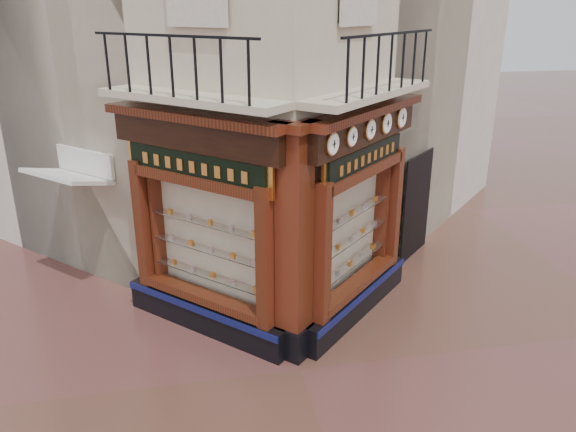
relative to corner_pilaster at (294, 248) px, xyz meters
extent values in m
plane|color=#543227|center=(0.00, -0.50, -1.95)|extent=(80.00, 80.00, 0.00)
cube|color=beige|center=(-2.47, 8.13, 3.55)|extent=(11.31, 11.31, 11.00)
cube|color=beige|center=(2.47, 8.13, 3.55)|extent=(11.31, 11.31, 11.00)
cube|color=black|center=(-1.44, 1.04, -1.67)|extent=(2.72, 2.72, 0.55)
cube|color=#0E1347|center=(-1.57, 0.91, -1.46)|extent=(2.50, 2.50, 0.12)
cube|color=#341609|center=(-0.45, 0.05, -0.17)|extent=(0.37, 0.37, 2.45)
cube|color=#341609|center=(-2.43, 2.03, -0.17)|extent=(0.37, 0.37, 2.45)
cube|color=#FFF2C1|center=(-1.20, 1.27, -0.20)|extent=(1.80, 1.80, 2.10)
cube|color=black|center=(-1.42, 1.05, 1.65)|extent=(2.69, 2.69, 0.50)
cube|color=#341609|center=(-1.47, 1.00, 1.96)|extent=(2.86, 2.86, 0.14)
cube|color=black|center=(1.44, 1.04, -1.67)|extent=(2.72, 2.72, 0.55)
cube|color=#0E1347|center=(1.57, 0.91, -1.46)|extent=(2.50, 2.50, 0.12)
cube|color=#341609|center=(0.45, 0.05, -0.17)|extent=(0.37, 0.37, 2.45)
cube|color=#341609|center=(2.43, 2.03, -0.17)|extent=(0.37, 0.37, 2.45)
cube|color=#FFF2C1|center=(1.20, 1.27, -0.20)|extent=(1.80, 1.80, 2.10)
cube|color=black|center=(1.42, 1.05, 1.65)|extent=(2.69, 2.69, 0.50)
cube|color=#341609|center=(1.47, 1.00, 1.96)|extent=(2.86, 2.86, 0.14)
cube|color=black|center=(0.00, 0.00, -1.67)|extent=(0.78, 0.78, 0.55)
cube|color=#341609|center=(0.00, 0.00, 0.25)|extent=(0.64, 0.64, 3.50)
cube|color=#341609|center=(0.00, 0.00, 1.96)|extent=(0.85, 0.85, 0.14)
cube|color=beige|center=(-1.48, 0.99, 2.25)|extent=(2.97, 2.97, 0.12)
cube|color=black|center=(-1.72, 0.76, 3.20)|extent=(2.36, 2.36, 0.04)
cube|color=beige|center=(1.48, 0.99, 2.25)|extent=(2.97, 2.97, 0.12)
cube|color=black|center=(1.72, 0.76, 3.20)|extent=(2.36, 2.36, 0.04)
cylinder|color=#B7803D|center=(0.56, -0.03, 1.67)|extent=(0.29, 0.29, 0.36)
cylinder|color=white|center=(0.58, -0.05, 1.67)|extent=(0.23, 0.23, 0.31)
cube|color=black|center=(0.59, -0.06, 1.67)|extent=(0.02, 0.02, 0.12)
cube|color=black|center=(0.59, -0.06, 1.67)|extent=(0.07, 0.07, 0.01)
cylinder|color=#B7803D|center=(0.99, 0.40, 1.67)|extent=(0.27, 0.27, 0.33)
cylinder|color=white|center=(1.01, 0.38, 1.67)|extent=(0.22, 0.22, 0.29)
cube|color=black|center=(1.03, 0.37, 1.67)|extent=(0.02, 0.02, 0.11)
cube|color=black|center=(1.03, 0.37, 1.67)|extent=(0.07, 0.07, 0.01)
cylinder|color=#B7803D|center=(1.46, 0.86, 1.67)|extent=(0.29, 0.29, 0.36)
cylinder|color=white|center=(1.48, 0.84, 1.67)|extent=(0.23, 0.23, 0.31)
cube|color=black|center=(1.49, 0.83, 1.67)|extent=(0.02, 0.02, 0.12)
cube|color=black|center=(1.49, 0.83, 1.67)|extent=(0.07, 0.07, 0.01)
cylinder|color=#B7803D|center=(1.91, 1.32, 1.67)|extent=(0.31, 0.31, 0.38)
cylinder|color=white|center=(1.93, 1.30, 1.67)|extent=(0.25, 0.25, 0.33)
cube|color=black|center=(1.94, 1.29, 1.67)|extent=(0.02, 0.02, 0.13)
cube|color=black|center=(1.94, 1.29, 1.67)|extent=(0.08, 0.08, 0.01)
cylinder|color=#B7803D|center=(2.38, 1.78, 1.67)|extent=(0.32, 0.32, 0.40)
cylinder|color=white|center=(2.40, 1.76, 1.67)|extent=(0.26, 0.26, 0.35)
cube|color=black|center=(2.41, 1.75, 1.67)|extent=(0.02, 0.02, 0.13)
cube|color=black|center=(2.41, 1.75, 1.67)|extent=(0.08, 0.08, 0.01)
cube|color=gold|center=(-1.45, 1.03, 1.15)|extent=(2.27, 2.27, 0.61)
cube|color=black|center=(-1.48, 1.00, 1.15)|extent=(2.12, 2.12, 0.46)
cube|color=gold|center=(1.45, 1.03, 1.15)|extent=(2.05, 2.05, 0.55)
cube|color=black|center=(1.48, 1.00, 1.15)|extent=(1.91, 1.91, 0.41)
camera|label=1|loc=(-1.65, -7.99, 3.60)|focal=35.00mm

